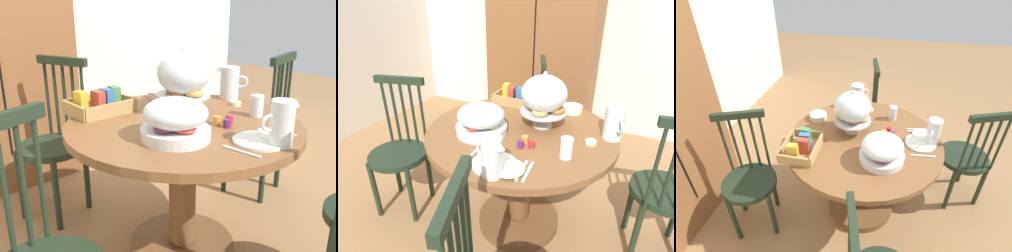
# 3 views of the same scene
# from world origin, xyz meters

# --- Properties ---
(ground_plane) EXTENTS (10.00, 10.00, 0.00)m
(ground_plane) POSITION_xyz_m (0.00, 0.00, 0.00)
(ground_plane) COLOR #997047
(dining_table) EXTENTS (1.14, 1.14, 0.74)m
(dining_table) POSITION_xyz_m (-0.13, -0.02, 0.51)
(dining_table) COLOR brown
(dining_table) RESTS_ON ground_plane
(windsor_chair_near_window) EXTENTS (0.43, 0.44, 0.97)m
(windsor_chair_near_window) POSITION_xyz_m (-0.44, 0.79, 0.45)
(windsor_chair_near_window) COLOR #1E2D1E
(windsor_chair_near_window) RESTS_ON ground_plane
(windsor_chair_facing_door) EXTENTS (0.43, 0.43, 0.97)m
(windsor_chair_facing_door) POSITION_xyz_m (0.16, -0.84, 0.45)
(windsor_chair_facing_door) COLOR #1E2D1E
(windsor_chair_facing_door) RESTS_ON ground_plane
(windsor_chair_far_side) EXTENTS (0.41, 0.41, 0.97)m
(windsor_chair_far_side) POSITION_xyz_m (0.72, 0.13, 0.45)
(windsor_chair_far_side) COLOR #1E2D1E
(windsor_chair_far_side) RESTS_ON ground_plane
(pastry_stand_with_dome) EXTENTS (0.28, 0.28, 0.34)m
(pastry_stand_with_dome) POSITION_xyz_m (-0.03, 0.08, 0.94)
(pastry_stand_with_dome) COLOR silver
(pastry_stand_with_dome) RESTS_ON dining_table
(fruit_platter_covered) EXTENTS (0.30, 0.30, 0.18)m
(fruit_platter_covered) POSITION_xyz_m (-0.32, -0.17, 0.83)
(fruit_platter_covered) COLOR silver
(fruit_platter_covered) RESTS_ON dining_table
(orange_juice_pitcher) EXTENTS (0.18, 0.10, 0.19)m
(orange_juice_pitcher) POSITION_xyz_m (-0.06, -0.51, 0.83)
(orange_juice_pitcher) COLOR silver
(orange_juice_pitcher) RESTS_ON dining_table
(milk_pitcher) EXTENTS (0.12, 0.18, 0.19)m
(milk_pitcher) POSITION_xyz_m (0.37, 0.11, 0.83)
(milk_pitcher) COLOR silver
(milk_pitcher) RESTS_ON dining_table
(cereal_basket) EXTENTS (0.32, 0.24, 0.12)m
(cereal_basket) POSITION_xyz_m (-0.35, 0.38, 0.78)
(cereal_basket) COLOR tan
(cereal_basket) RESTS_ON dining_table
(china_plate_large) EXTENTS (0.22, 0.22, 0.01)m
(china_plate_large) POSITION_xyz_m (-0.09, -0.43, 0.75)
(china_plate_large) COLOR white
(china_plate_large) RESTS_ON dining_table
(china_plate_small) EXTENTS (0.15, 0.15, 0.01)m
(china_plate_small) POSITION_xyz_m (0.00, -0.44, 0.76)
(china_plate_small) COLOR white
(china_plate_small) RESTS_ON china_plate_large
(cereal_bowl) EXTENTS (0.14, 0.14, 0.04)m
(cereal_bowl) POSITION_xyz_m (0.07, 0.39, 0.76)
(cereal_bowl) COLOR white
(cereal_bowl) RESTS_ON dining_table
(drinking_glass) EXTENTS (0.06, 0.06, 0.11)m
(drinking_glass) POSITION_xyz_m (0.20, -0.21, 0.80)
(drinking_glass) COLOR silver
(drinking_glass) RESTS_ON dining_table
(butter_dish) EXTENTS (0.06, 0.06, 0.02)m
(butter_dish) POSITION_xyz_m (0.28, -0.01, 0.75)
(butter_dish) COLOR beige
(butter_dish) RESTS_ON dining_table
(jam_jar_strawberry) EXTENTS (0.04, 0.04, 0.04)m
(jam_jar_strawberry) POSITION_xyz_m (0.01, -0.19, 0.76)
(jam_jar_strawberry) COLOR #B7282D
(jam_jar_strawberry) RESTS_ON dining_table
(jam_jar_apricot) EXTENTS (0.04, 0.04, 0.04)m
(jam_jar_apricot) POSITION_xyz_m (-0.04, -0.16, 0.76)
(jam_jar_apricot) COLOR orange
(jam_jar_apricot) RESTS_ON dining_table
(jam_jar_grape) EXTENTS (0.04, 0.04, 0.04)m
(jam_jar_grape) POSITION_xyz_m (-0.04, -0.22, 0.76)
(jam_jar_grape) COLOR #5B2366
(jam_jar_grape) RESTS_ON dining_table
(table_knife) EXTENTS (0.03, 0.17, 0.01)m
(table_knife) POSITION_xyz_m (0.05, -0.41, 0.74)
(table_knife) COLOR silver
(table_knife) RESTS_ON dining_table
(dinner_fork) EXTENTS (0.03, 0.17, 0.01)m
(dinner_fork) POSITION_xyz_m (0.08, -0.41, 0.74)
(dinner_fork) COLOR silver
(dinner_fork) RESTS_ON dining_table
(soup_spoon) EXTENTS (0.03, 0.17, 0.01)m
(soup_spoon) POSITION_xyz_m (-0.23, -0.44, 0.74)
(soup_spoon) COLOR silver
(soup_spoon) RESTS_ON dining_table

